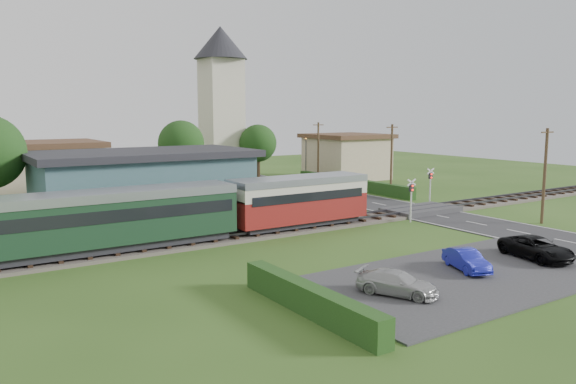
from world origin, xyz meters
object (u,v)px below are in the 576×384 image
pedestrian_near (283,203)px  pedestrian_far (113,224)px  train (38,225)px  crossing_signal_near (411,194)px  house_east (347,156)px  crossing_signal_far (430,181)px  car_park_silver (397,283)px  station_building (144,185)px  car_on_road (319,189)px  equipment_hut (44,222)px  house_west (39,171)px  car_park_blue (466,260)px  church_tower (221,93)px  car_park_dark (537,248)px

pedestrian_near → pedestrian_far: 12.62m
train → crossing_signal_near: size_ratio=13.18×
house_east → pedestrian_far: house_east is taller
crossing_signal_far → car_park_silver: 26.11m
station_building → crossing_signal_near: station_building is taller
car_on_road → equipment_hut: bearing=117.8°
car_park_silver → pedestrian_far: 18.96m
house_west → crossing_signal_far: house_west is taller
crossing_signal_near → car_park_blue: bearing=-122.9°
car_on_road → car_park_blue: (-9.94, -26.32, 0.05)m
train → crossing_signal_near: train is taller
equipment_hut → crossing_signal_far: crossing_signal_far is taller
train → car_park_blue: train is taller
church_tower → car_park_dark: church_tower is taller
station_building → house_west: house_west is taller
crossing_signal_far → pedestrian_near: 15.02m
house_west → car_on_road: 26.34m
car_park_blue → pedestrian_near: (-0.69, 16.50, 0.79)m
station_building → car_park_silver: 23.64m
equipment_hut → church_tower: bearing=44.7°
house_east → car_park_silver: (-26.44, -36.28, -2.18)m
train → car_park_dark: size_ratio=9.93×
crossing_signal_far → crossing_signal_near: bearing=-146.3°
house_east → train: bearing=-150.5°
pedestrian_near → station_building: bearing=-30.2°
church_tower → station_building: bearing=-131.4°
house_east → car_on_road: bearing=-139.9°
house_east → crossing_signal_near: (-13.60, -24.41, -0.66)m
crossing_signal_far → car_park_dark: (-9.20, -16.36, -1.46)m
station_building → car_park_dark: size_ratio=3.68×
car_on_road → pedestrian_near: (-10.64, -9.82, 0.84)m
house_west → car_on_road: (24.25, -10.05, -2.23)m
car_park_dark → house_east: bearing=78.1°
equipment_hut → pedestrian_far: size_ratio=1.68×
car_park_dark → car_on_road: bearing=91.3°
equipment_hut → car_on_road: (27.25, 9.75, -1.18)m
car_park_dark → pedestrian_far: 25.10m
equipment_hut → pedestrian_far: (3.99, -0.11, -0.54)m
crossing_signal_far → pedestrian_far: (-27.61, 0.70, -0.93)m
station_building → church_tower: (15.00, 17.01, 7.53)m
train → church_tower: size_ratio=2.45×
house_west → station_building: bearing=-70.4°
station_building → house_east: house_east is taller
house_west → house_east: size_ratio=1.23×
car_park_dark → crossing_signal_far: bearing=72.2°
car_park_silver → car_park_dark: car_park_dark is taller
train → house_east: (38.83, 22.00, 0.62)m
car_park_dark → pedestrian_far: bearing=148.7°
train → pedestrian_near: 17.74m
pedestrian_near → church_tower: bearing=-101.6°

